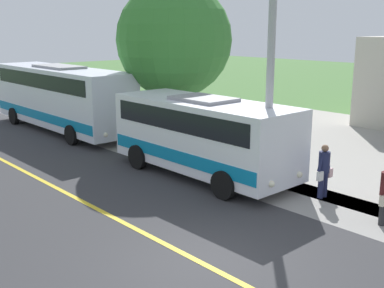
{
  "coord_description": "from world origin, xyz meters",
  "views": [
    {
      "loc": [
        6.65,
        6.92,
        5.07
      ],
      "look_at": [
        -3.5,
        -4.28,
        1.4
      ],
      "focal_mm": 44.75,
      "sensor_mm": 36.0,
      "label": 1
    }
  ],
  "objects": [
    {
      "name": "sidewalk",
      "position": [
        -5.2,
        0.0,
        0.0
      ],
      "size": [
        2.4,
        100.0,
        0.01
      ],
      "primitive_type": "cube",
      "color": "gray",
      "rests_on": "ground"
    },
    {
      "name": "transit_bus_rear",
      "position": [
        -4.5,
        -15.21,
        1.79
      ],
      "size": [
        2.65,
        10.36,
        3.28
      ],
      "color": "silver",
      "rests_on": "ground"
    },
    {
      "name": "road_surface",
      "position": [
        0.0,
        0.0,
        0.0
      ],
      "size": [
        8.0,
        100.0,
        0.01
      ],
      "primitive_type": "cube",
      "color": "#333335",
      "rests_on": "ground"
    },
    {
      "name": "ground_plane",
      "position": [
        0.0,
        0.0,
        0.0
      ],
      "size": [
        120.0,
        120.0,
        0.0
      ],
      "primitive_type": "plane",
      "color": "#477238"
    },
    {
      "name": "shuttle_bus_front",
      "position": [
        -4.53,
        -4.83,
        1.53
      ],
      "size": [
        2.71,
        7.23,
        2.78
      ],
      "color": "white",
      "rests_on": "ground"
    },
    {
      "name": "street_light_pole",
      "position": [
        -4.88,
        -2.36,
        4.6
      ],
      "size": [
        1.97,
        0.24,
        8.39
      ],
      "color": "#9E9EA3",
      "rests_on": "ground"
    },
    {
      "name": "road_centre_line",
      "position": [
        0.0,
        0.0,
        0.01
      ],
      "size": [
        0.16,
        100.0,
        0.0
      ],
      "primitive_type": "cube",
      "color": "gold",
      "rests_on": "ground"
    },
    {
      "name": "tree_curbside",
      "position": [
        -7.4,
        -9.77,
        4.55
      ],
      "size": [
        5.16,
        5.16,
        7.14
      ],
      "color": "brown",
      "rests_on": "ground"
    },
    {
      "name": "pedestrian_waiting",
      "position": [
        -5.67,
        -0.7,
        0.89
      ],
      "size": [
        0.72,
        0.34,
        1.67
      ],
      "color": "#1E2347",
      "rests_on": "ground"
    }
  ]
}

